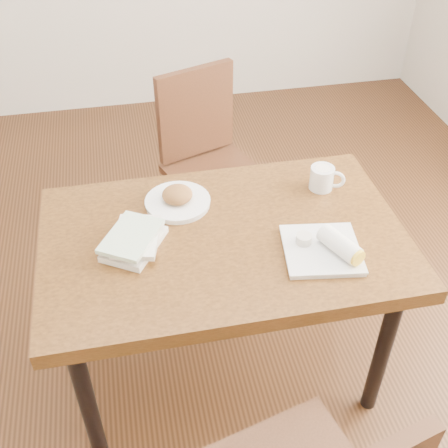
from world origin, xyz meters
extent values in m
cube|color=#472814|center=(0.00, 0.00, -0.01)|extent=(4.00, 5.00, 0.01)
cube|color=brown|center=(0.00, 0.00, 0.72)|extent=(1.28, 0.82, 0.06)
cylinder|color=black|center=(-0.54, -0.31, 0.34)|extent=(0.06, 0.06, 0.69)
cylinder|color=black|center=(0.54, -0.31, 0.34)|extent=(0.06, 0.06, 0.69)
cylinder|color=black|center=(-0.54, 0.31, 0.34)|extent=(0.06, 0.06, 0.69)
cylinder|color=black|center=(0.54, 0.31, 0.34)|extent=(0.06, 0.06, 0.69)
cylinder|color=#432213|center=(0.22, 0.99, 0.23)|extent=(0.04, 0.04, 0.45)
cylinder|color=#432213|center=(-0.12, 0.86, 0.23)|extent=(0.04, 0.04, 0.45)
cylinder|color=#432213|center=(0.35, 0.65, 0.23)|extent=(0.04, 0.04, 0.45)
cylinder|color=#432213|center=(0.01, 0.52, 0.23)|extent=(0.04, 0.04, 0.45)
cube|color=#432213|center=(0.12, 0.75, 0.47)|extent=(0.54, 0.54, 0.04)
cube|color=#432213|center=(0.05, 0.93, 0.73)|extent=(0.39, 0.18, 0.45)
cylinder|color=white|center=(-0.14, 0.21, 0.76)|extent=(0.24, 0.24, 0.02)
cylinder|color=white|center=(-0.14, 0.21, 0.77)|extent=(0.25, 0.25, 0.01)
ellipsoid|color=#B27538|center=(-0.14, 0.21, 0.80)|extent=(0.13, 0.12, 0.06)
cylinder|color=white|center=(0.43, 0.20, 0.80)|extent=(0.09, 0.09, 0.09)
torus|color=white|center=(0.48, 0.18, 0.80)|extent=(0.07, 0.04, 0.07)
cylinder|color=tan|center=(0.43, 0.20, 0.84)|extent=(0.08, 0.08, 0.01)
cylinder|color=#F2E5CC|center=(0.43, 0.20, 0.84)|extent=(0.06, 0.06, 0.00)
cube|color=white|center=(0.31, -0.16, 0.76)|extent=(0.28, 0.28, 0.01)
cube|color=white|center=(0.31, -0.16, 0.77)|extent=(0.29, 0.29, 0.01)
cylinder|color=white|center=(0.35, -0.18, 0.80)|extent=(0.12, 0.17, 0.06)
cylinder|color=yellow|center=(0.39, -0.26, 0.80)|extent=(0.06, 0.04, 0.06)
cylinder|color=silver|center=(0.25, -0.12, 0.79)|extent=(0.05, 0.05, 0.03)
cylinder|color=red|center=(0.25, -0.12, 0.80)|extent=(0.05, 0.05, 0.01)
cube|color=white|center=(-0.31, 0.00, 0.76)|extent=(0.25, 0.27, 0.02)
cube|color=silver|center=(-0.30, 0.01, 0.78)|extent=(0.20, 0.25, 0.02)
cube|color=#85B679|center=(-0.32, 0.00, 0.80)|extent=(0.24, 0.27, 0.02)
camera|label=1|loc=(-0.30, -1.47, 2.05)|focal=45.00mm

